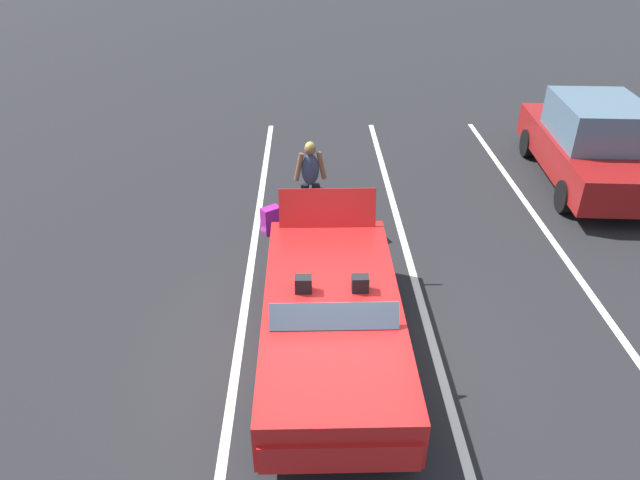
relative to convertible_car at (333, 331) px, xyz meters
The scene contains 11 objects.
ground_plane 0.62m from the convertible_car, behind, with size 80.00×80.00×0.00m, color black.
lot_line_near 1.42m from the convertible_car, 98.82° to the right, with size 18.00×0.12×0.01m, color silver.
lot_line_mid 1.55m from the convertible_car, 97.94° to the left, with size 18.00×0.12×0.01m, color silver.
lot_line_far 4.17m from the convertible_car, 92.75° to the left, with size 18.00×0.12×0.01m, color silver.
convertible_car is the anchor object (origin of this frame).
suitcase_large_black 3.51m from the convertible_car, behind, with size 0.55×0.47×0.74m.
suitcase_medium_bright 3.17m from the convertible_car, behind, with size 0.40×0.47×0.86m.
suitcase_small_carryon 3.71m from the convertible_car, 164.54° to the right, with size 0.36×0.39×0.50m.
duffel_bag 4.58m from the convertible_car, behind, with size 0.68×0.43×0.34m.
traveler_person 3.86m from the convertible_car, behind, with size 0.26×0.61×1.65m.
parked_sedan_near 7.91m from the convertible_car, 134.42° to the left, with size 4.62×2.12×1.82m.
Camera 1 is at (5.87, -0.29, 5.41)m, focal length 32.30 mm.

